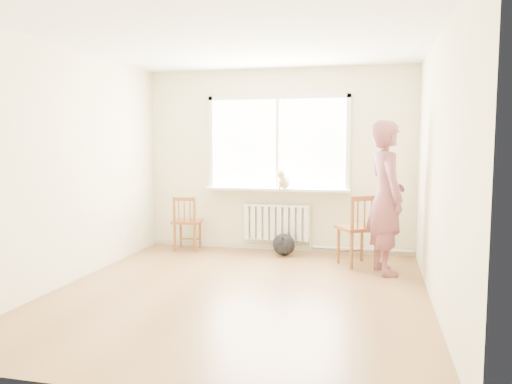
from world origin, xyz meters
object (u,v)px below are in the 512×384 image
Objects in this scene: person at (386,198)px; cat at (284,180)px; chair_left at (187,223)px; backpack at (284,245)px; chair_right at (359,230)px.

person is 1.64m from cat.
chair_left is 2.54× the size of backpack.
person is (2.87, -0.65, 0.53)m from chair_left.
backpack is (0.03, -0.18, -0.91)m from cat.
chair_left reaches higher than backpack.
chair_left is 1.50m from backpack.
chair_left is 0.87× the size of chair_right.
chair_left is 0.43× the size of person.
backpack is (-1.39, 0.64, -0.78)m from person.
backpack is at bearing 46.71° from person.
chair_left is 2.58m from chair_right.
chair_right is at bearing 166.38° from chair_left.
person is at bearing 107.64° from chair_right.
chair_right is 0.50× the size of person.
cat is at bearing 41.41° from person.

